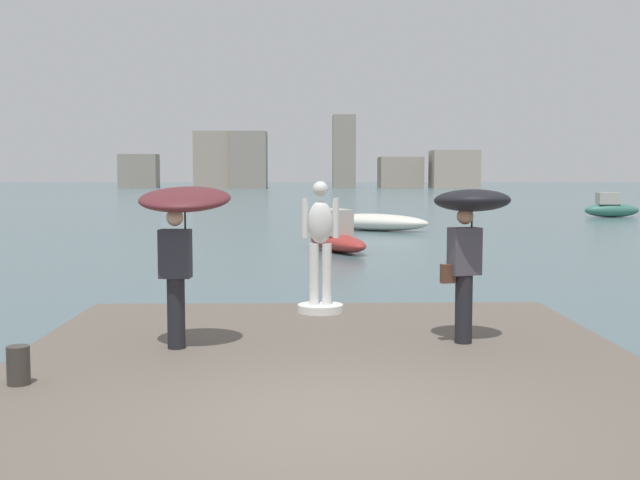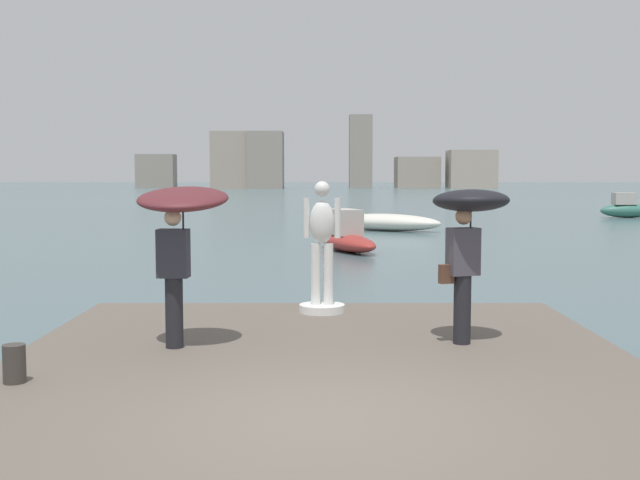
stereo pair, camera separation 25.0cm
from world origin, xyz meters
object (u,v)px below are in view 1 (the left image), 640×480
at_px(onlooker_left, 182,219).
at_px(boat_leftward, 611,208).
at_px(boat_rightward, 373,222).
at_px(onlooker_right, 470,221).
at_px(boat_near, 336,236).
at_px(mooring_bollard, 18,365).
at_px(statue_white_figure, 320,258).

bearing_deg(onlooker_left, boat_leftward, 61.74).
xyz_separation_m(onlooker_left, boat_rightward, (4.69, 25.95, -1.62)).
distance_m(onlooker_right, boat_near, 16.38).
bearing_deg(onlooker_left, boat_rightward, 79.76).
height_order(onlooker_left, boat_leftward, onlooker_left).
height_order(onlooker_right, boat_rightward, onlooker_right).
bearing_deg(boat_rightward, mooring_bollard, -102.50).
xyz_separation_m(statue_white_figure, onlooker_left, (-1.75, -2.52, 0.76)).
relative_size(boat_near, boat_leftward, 1.27).
xyz_separation_m(onlooker_right, boat_near, (-1.00, 16.29, -1.47)).
bearing_deg(boat_near, mooring_bollard, -102.48).
relative_size(statue_white_figure, boat_near, 0.49).
bearing_deg(statue_white_figure, boat_rightward, 82.86).
bearing_deg(onlooker_right, boat_near, 93.53).
relative_size(statue_white_figure, onlooker_right, 1.03).
bearing_deg(onlooker_right, boat_rightward, 87.58).
bearing_deg(boat_rightward, onlooker_left, -100.24).
relative_size(onlooker_left, boat_near, 0.50).
height_order(onlooker_left, mooring_bollard, onlooker_left).
distance_m(statue_white_figure, boat_leftward, 38.73).
relative_size(onlooker_left, onlooker_right, 1.04).
bearing_deg(boat_rightward, onlooker_right, -92.42).
distance_m(onlooker_left, boat_near, 16.82).
bearing_deg(boat_near, onlooker_left, -98.92).
relative_size(onlooker_right, boat_leftward, 0.61).
height_order(statue_white_figure, boat_rightward, statue_white_figure).
xyz_separation_m(onlooker_right, boat_rightward, (1.09, 25.70, -1.57)).
bearing_deg(mooring_bollard, onlooker_right, 21.19).
distance_m(boat_near, boat_leftward, 26.55).
relative_size(onlooker_right, boat_rightward, 0.37).
bearing_deg(mooring_bollard, statue_white_figure, 52.83).
bearing_deg(statue_white_figure, onlooker_right, -50.72).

